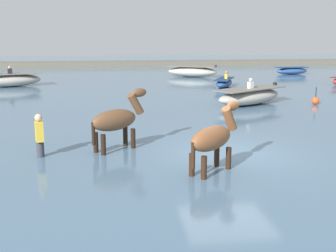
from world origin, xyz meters
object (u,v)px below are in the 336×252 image
Objects in this scene: horse_lead_chestnut at (213,140)px; channel_buoy at (315,101)px; boat_mid_channel at (192,72)px; boat_far_offshore at (292,71)px; boat_near_starboard at (250,96)px; boat_near_port at (224,83)px; person_wading_close at (40,142)px; horse_trailing_bay at (117,122)px; boat_distant_east at (10,80)px.

channel_buoy is at bearing 52.69° from horse_lead_chestnut.
boat_far_offshore is at bearing 7.44° from boat_mid_channel.
boat_near_port is (0.49, 6.71, -0.12)m from boat_near_starboard.
channel_buoy is at bearing 33.13° from person_wading_close.
channel_buoy is (11.41, 7.45, -0.24)m from person_wading_close.
boat_far_offshore is at bearing 53.45° from person_wading_close.
horse_trailing_bay is at bearing -123.51° from boat_far_offshore.
boat_near_starboard is (6.25, 7.34, -0.44)m from horse_trailing_bay.
horse_lead_chestnut is 0.97× the size of horse_trailing_bay.
horse_lead_chestnut is at bearing -105.30° from boat_near_port.
boat_distant_east reaches higher than boat_mid_channel.
horse_trailing_bay is 26.00m from boat_far_offshore.
boat_distant_east is 0.99× the size of boat_mid_channel.
boat_near_starboard reaches higher than channel_buoy.
boat_far_offshore is at bearing 63.27° from horse_lead_chestnut.
boat_near_starboard is 1.39× the size of boat_near_port.
person_wading_close is (-4.35, 1.82, -0.37)m from horse_lead_chestnut.
boat_mid_channel is (3.62, 22.88, -0.38)m from horse_lead_chestnut.
boat_mid_channel is at bearing 74.00° from horse_trailing_bay.
horse_lead_chestnut is 11.67m from channel_buoy.
horse_lead_chestnut reaches higher than person_wading_close.
boat_far_offshore is at bearing 56.49° from horse_trailing_bay.
horse_trailing_bay is 0.53× the size of boat_mid_channel.
boat_far_offshore is 1.74× the size of person_wading_close.
horse_trailing_bay is at bearing 134.57° from horse_lead_chestnut.
boat_near_starboard is at bearing -88.46° from boat_mid_channel.
boat_far_offshore is at bearing 15.43° from boat_distant_east.
horse_lead_chestnut reaches higher than boat_near_starboard.
boat_far_offshore is (8.46, 1.10, -0.12)m from boat_mid_channel.
horse_lead_chestnut is at bearing -112.42° from boat_near_starboard.
boat_near_port reaches higher than boat_far_offshore.
boat_distant_east reaches higher than channel_buoy.
horse_lead_chestnut is 0.52× the size of boat_mid_channel.
boat_near_starboard is at bearing -119.46° from boat_far_offshore.
boat_distant_east reaches higher than boat_far_offshore.
boat_mid_channel is 8.53m from boat_far_offshore.
boat_near_starboard is at bearing 43.21° from person_wading_close.
person_wading_close is 2.00× the size of channel_buoy.
horse_trailing_bay is at bearing 13.19° from person_wading_close.
boat_far_offshore is 27.59m from person_wading_close.
horse_trailing_bay is at bearing -143.29° from channel_buoy.
person_wading_close reaches higher than boat_far_offshore.
boat_mid_channel reaches higher than boat_far_offshore.
boat_distant_east reaches higher than boat_near_starboard.
horse_lead_chestnut is at bearing -22.75° from person_wading_close.
boat_far_offshore is 15.55m from channel_buoy.
boat_far_offshore is (20.87, 5.76, -0.12)m from boat_distant_east.
boat_near_starboard is 1.43× the size of boat_far_offshore.
person_wading_close is at bearing -74.86° from boat_distant_east.
boat_distant_east is at bearing -159.44° from boat_mid_channel.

